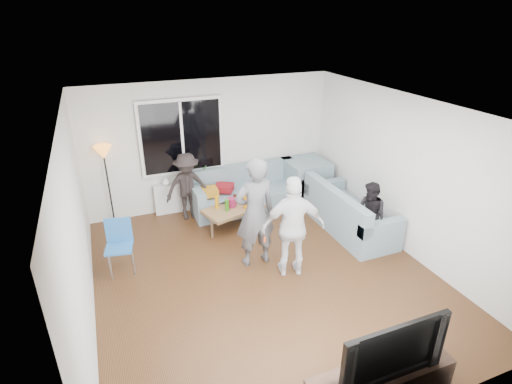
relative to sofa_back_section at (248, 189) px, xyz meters
name	(u,v)px	position (x,y,z in m)	size (l,w,h in m)	color
floor	(264,275)	(-0.59, -2.27, -0.45)	(5.00, 5.50, 0.04)	#56351C
ceiling	(266,108)	(-0.59, -2.27, 2.20)	(5.00, 5.50, 0.04)	white
wall_back	(211,144)	(-0.59, 0.50, 0.88)	(5.00, 0.04, 2.60)	silver
wall_front	(392,330)	(-0.59, -5.04, 0.88)	(5.00, 0.04, 2.60)	silver
wall_left	(76,233)	(-3.11, -2.27, 0.88)	(0.04, 5.50, 2.60)	silver
wall_right	(406,175)	(1.93, -2.27, 0.88)	(0.04, 5.50, 2.60)	silver
window_frame	(182,137)	(-1.19, 0.42, 1.12)	(1.62, 0.06, 1.47)	white
window_glass	(182,137)	(-1.19, 0.38, 1.12)	(1.50, 0.02, 1.35)	black
window_mullion	(182,137)	(-1.19, 0.37, 1.12)	(0.05, 0.03, 1.35)	white
radiator	(187,196)	(-1.19, 0.38, -0.11)	(1.30, 0.12, 0.62)	silver
potted_plant	(203,172)	(-0.82, 0.35, 0.35)	(0.18, 0.14, 0.32)	#295D25
vase	(166,182)	(-1.58, 0.35, 0.28)	(0.15, 0.15, 0.16)	white
sofa_back_section	(248,189)	(0.00, 0.00, 0.00)	(2.30, 0.85, 0.85)	gray
sofa_right_section	(350,209)	(1.43, -1.55, 0.00)	(0.85, 2.00, 0.85)	gray
sofa_corner	(306,179)	(1.34, 0.00, 0.00)	(0.85, 0.85, 0.85)	gray
cushion_yellow	(208,192)	(-0.84, -0.02, 0.09)	(0.38, 0.32, 0.14)	orange
cushion_red	(224,188)	(-0.49, 0.06, 0.09)	(0.36, 0.30, 0.13)	maroon
coffee_table	(234,217)	(-0.53, -0.64, -0.22)	(1.10, 0.60, 0.40)	#916B46
pitcher	(232,202)	(-0.55, -0.59, 0.06)	(0.17, 0.17, 0.17)	#961B47
side_chair	(119,248)	(-2.64, -1.36, 0.01)	(0.40, 0.40, 0.86)	#2869B1
floor_lamp	(109,187)	(-2.64, 0.32, 0.36)	(0.32, 0.32, 1.56)	orange
player_left	(255,213)	(-0.59, -1.90, 0.48)	(0.66, 0.43, 1.81)	#515156
player_right	(293,227)	(-0.16, -2.37, 0.39)	(0.95, 0.40, 1.63)	silver
spectator_right	(370,215)	(1.43, -2.12, 0.16)	(0.57, 0.44, 1.16)	black
spectator_back	(187,186)	(-1.23, 0.03, 0.24)	(0.86, 0.50, 1.34)	black
television	(387,345)	(-0.34, -4.77, 0.36)	(1.20, 0.16, 0.69)	black
bottle_a	(217,202)	(-0.82, -0.55, 0.09)	(0.07, 0.07, 0.24)	orange
bottle_b	(227,205)	(-0.68, -0.71, 0.09)	(0.08, 0.08, 0.22)	#317F17
bottle_c	(235,199)	(-0.45, -0.52, 0.07)	(0.07, 0.07, 0.20)	#33160B
bottle_e	(248,196)	(-0.19, -0.49, 0.08)	(0.07, 0.07, 0.21)	black
bottle_d	(245,202)	(-0.34, -0.74, 0.10)	(0.07, 0.07, 0.26)	orange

